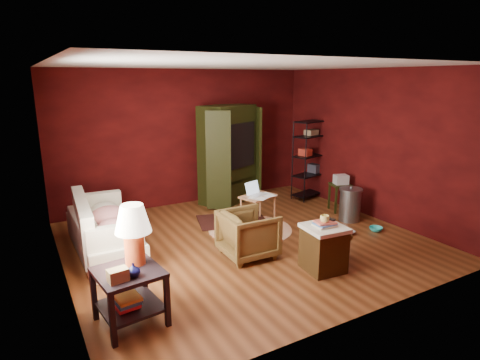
# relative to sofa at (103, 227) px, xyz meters

# --- Properties ---
(room) EXTENTS (5.54, 5.04, 2.84)m
(room) POSITION_rel_sofa_xyz_m (2.07, -0.74, 1.00)
(room) COLOR brown
(room) RESTS_ON ground
(sofa) EXTENTS (0.63, 2.05, 0.80)m
(sofa) POSITION_rel_sofa_xyz_m (0.00, 0.00, 0.00)
(sofa) COLOR #EFE8CE
(sofa) RESTS_ON ground
(armchair) EXTENTS (0.72, 0.77, 0.77)m
(armchair) POSITION_rel_sofa_xyz_m (1.86, -1.22, -0.01)
(armchair) COLOR black
(armchair) RESTS_ON ground
(pet_bowl_steel) EXTENTS (0.26, 0.12, 0.25)m
(pet_bowl_steel) POSITION_rel_sofa_xyz_m (3.78, -1.33, -0.27)
(pet_bowl_steel) COLOR silver
(pet_bowl_steel) RESTS_ON ground
(pet_bowl_turquoise) EXTENTS (0.24, 0.09, 0.23)m
(pet_bowl_turquoise) POSITION_rel_sofa_xyz_m (4.33, -1.46, -0.29)
(pet_bowl_turquoise) COLOR #27BAB5
(pet_bowl_turquoise) RESTS_ON ground
(vase) EXTENTS (0.18, 0.18, 0.14)m
(vase) POSITION_rel_sofa_xyz_m (-0.11, -2.23, 0.30)
(vase) COLOR #0C0D3C
(vase) RESTS_ON side_table
(mug) EXTENTS (0.13, 0.10, 0.13)m
(mug) POSITION_rel_sofa_xyz_m (2.49, -2.16, 0.39)
(mug) COLOR #FFEA7C
(mug) RESTS_ON hamper
(side_table) EXTENTS (0.73, 0.73, 1.31)m
(side_table) POSITION_rel_sofa_xyz_m (-0.07, -2.00, 0.38)
(side_table) COLOR black
(side_table) RESTS_ON ground
(sofa_cushions) EXTENTS (0.90, 1.97, 0.81)m
(sofa_cushions) POSITION_rel_sofa_xyz_m (-0.01, -0.02, -0.01)
(sofa_cushions) COLOR #EFE8CE
(sofa_cushions) RESTS_ON sofa
(hamper) EXTENTS (0.58, 0.58, 0.75)m
(hamper) POSITION_rel_sofa_xyz_m (2.53, -2.13, -0.06)
(hamper) COLOR #472B10
(hamper) RESTS_ON ground
(footstool) EXTENTS (0.42, 0.42, 0.38)m
(footstool) POSITION_rel_sofa_xyz_m (2.92, -1.93, -0.07)
(footstool) COLOR black
(footstool) RESTS_ON ground
(rug_round) EXTENTS (1.51, 1.51, 0.01)m
(rug_round) POSITION_rel_sofa_xyz_m (2.44, -0.31, -0.39)
(rug_round) COLOR beige
(rug_round) RESTS_ON ground
(rug_oriental) EXTENTS (1.43, 1.14, 0.01)m
(rug_oriental) POSITION_rel_sofa_xyz_m (2.37, 0.24, -0.38)
(rug_oriental) COLOR #431711
(rug_oriental) RESTS_ON ground
(laptop_desk) EXTENTS (0.72, 0.63, 0.77)m
(laptop_desk) POSITION_rel_sofa_xyz_m (2.73, -0.09, 0.08)
(laptop_desk) COLOR tan
(laptop_desk) RESTS_ON ground
(tv_armoire) EXTENTS (1.50, 1.23, 2.07)m
(tv_armoire) POSITION_rel_sofa_xyz_m (2.91, 1.38, 0.68)
(tv_armoire) COLOR black
(tv_armoire) RESTS_ON ground
(wire_shelving) EXTENTS (0.91, 0.57, 1.73)m
(wire_shelving) POSITION_rel_sofa_xyz_m (4.63, 0.77, 0.55)
(wire_shelving) COLOR black
(wire_shelving) RESTS_ON ground
(small_stand) EXTENTS (0.47, 0.47, 0.75)m
(small_stand) POSITION_rel_sofa_xyz_m (4.56, -0.29, 0.16)
(small_stand) COLOR black
(small_stand) RESTS_ON ground
(trash_can) EXTENTS (0.48, 0.48, 0.67)m
(trash_can) POSITION_rel_sofa_xyz_m (4.32, -0.81, -0.08)
(trash_can) COLOR gray
(trash_can) RESTS_ON ground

